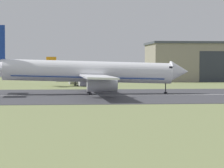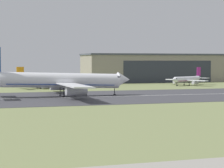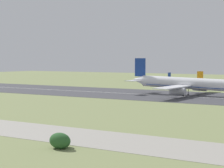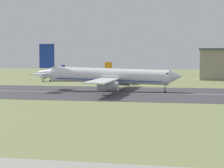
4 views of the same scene
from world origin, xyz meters
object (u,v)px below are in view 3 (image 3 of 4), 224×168
(airplane_landing, at_px, (184,84))
(airplane_parked_east, at_px, (216,84))
(airplane_parked_west, at_px, (159,81))
(shrub_clump, at_px, (60,141))

(airplane_landing, bearing_deg, airplane_parked_east, 91.83)
(airplane_parked_west, bearing_deg, airplane_parked_east, -15.20)
(airplane_parked_west, height_order, airplane_parked_east, airplane_parked_east)
(airplane_parked_west, height_order, shrub_clump, airplane_parked_west)
(airplane_landing, bearing_deg, shrub_clump, -77.52)
(airplane_parked_east, bearing_deg, airplane_landing, -88.17)
(airplane_landing, relative_size, airplane_parked_east, 2.56)
(shrub_clump, bearing_deg, airplane_parked_west, 110.86)
(airplane_landing, distance_m, airplane_parked_west, 68.89)
(airplane_parked_east, xyz_separation_m, shrub_clump, (27.47, -162.96, -1.45))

